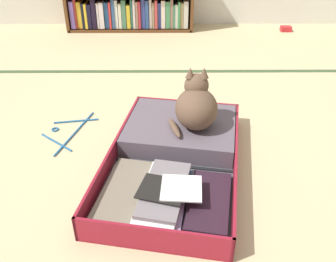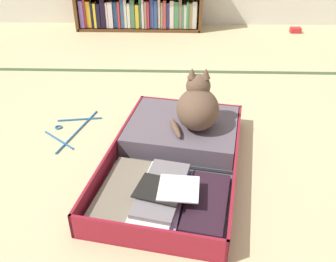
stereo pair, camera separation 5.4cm
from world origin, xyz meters
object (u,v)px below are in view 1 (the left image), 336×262
object	(u,v)px
open_suitcase	(176,151)
black_cat	(196,106)
clothes_hanger	(69,131)
small_red_pouch	(286,29)

from	to	relation	value
open_suitcase	black_cat	distance (m)	0.24
clothes_hanger	open_suitcase	bearing A→B (deg)	-23.37
clothes_hanger	small_red_pouch	size ratio (longest dim) A/B	4.46
open_suitcase	clothes_hanger	bearing A→B (deg)	156.63
small_red_pouch	clothes_hanger	bearing A→B (deg)	-132.69
black_cat	small_red_pouch	distance (m)	2.25
open_suitcase	black_cat	bearing A→B (deg)	53.47
open_suitcase	small_red_pouch	xyz separation A→B (m)	(1.13, 2.12, -0.02)
black_cat	open_suitcase	bearing A→B (deg)	-126.53
clothes_hanger	small_red_pouch	bearing A→B (deg)	47.31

